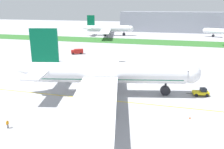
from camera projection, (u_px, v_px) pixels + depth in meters
ground_plane at (101, 97)px, 63.57m from camera, size 600.00×600.00×0.00m
apron_taxi_line at (99, 99)px, 61.68m from camera, size 280.00×0.36×0.01m
grass_median_strip at (146, 42)px, 158.43m from camera, size 320.00×24.00×0.10m
airliner_foreground at (106, 73)px, 63.51m from camera, size 49.83×78.85×18.01m
pushback_tug at (201, 92)px, 64.00m from camera, size 6.03×3.13×2.14m
ground_crew_wingwalker_port at (7, 123)px, 46.95m from camera, size 0.37×0.60×1.76m
traffic_cone_port_wing at (190, 117)px, 51.18m from camera, size 0.36×0.36×0.58m
service_truck_baggage_loader at (40, 50)px, 120.40m from camera, size 5.63×3.62×2.97m
service_truck_fuel_bowser at (77, 51)px, 118.25m from camera, size 6.25×4.56×2.58m
service_truck_catering_van at (48, 60)px, 98.11m from camera, size 4.92×3.61×3.10m
parked_airliner_far_left at (108, 29)px, 189.66m from camera, size 41.55×65.00×16.06m
terminal_building at (192, 22)px, 211.67m from camera, size 129.14×20.00×18.00m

